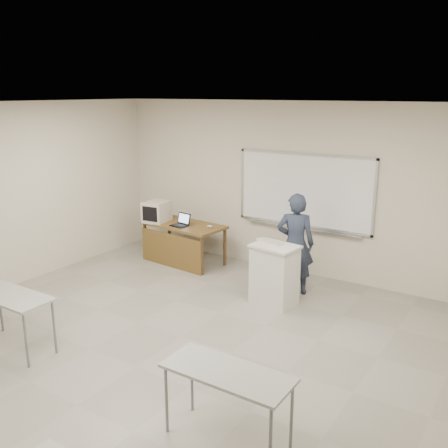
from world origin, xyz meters
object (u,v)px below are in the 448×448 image
Objects in this scene: laptop at (181,223)px; crt_monitor at (157,211)px; keyboard at (270,242)px; whiteboard at (304,192)px; podium at (274,275)px; presenter at (295,244)px; instructor_desk at (180,235)px; mouse at (210,226)px.

crt_monitor is at bearing -172.15° from laptop.
whiteboard is at bearing 109.24° from keyboard.
crt_monitor reaches higher than podium.
whiteboard is at bearing -93.30° from presenter.
crt_monitor is 2.93m from presenter.
presenter is (0.05, 0.59, 0.34)m from podium.
instructor_desk is 2.30m from keyboard.
laptop reaches higher than podium.
whiteboard is at bearing 39.97° from mouse.
instructor_desk is 14.23× the size of mouse.
instructor_desk is at bearing -159.62° from whiteboard.
mouse is at bearing 26.68° from laptop.
laptop is at bearing -26.35° from instructor_desk.
mouse is 1.82m from keyboard.
laptop is at bearing 170.96° from podium.
crt_monitor is 1.58× the size of laptop.
instructor_desk is at bearing -145.33° from mouse.
crt_monitor is (-2.65, -0.79, -0.54)m from whiteboard.
crt_monitor is at bearing -176.69° from keyboard.
presenter is (2.35, -0.08, 0.01)m from laptop.
mouse is (-1.55, -0.62, -0.71)m from whiteboard.
laptop is at bearing -22.79° from presenter.
whiteboard is 2.42m from instructor_desk.
mouse is (-1.77, 0.85, 0.30)m from podium.
crt_monitor is at bearing -152.74° from mouse.
instructor_desk is 3.48× the size of keyboard.
whiteboard is at bearing 105.87° from podium.
whiteboard reaches higher than keyboard.
crt_monitor is 2.80m from keyboard.
presenter is (0.19, 0.51, -0.13)m from keyboard.
mouse is 0.07× the size of presenter.
laptop is at bearing -159.05° from whiteboard.
mouse is at bearing 21.81° from instructor_desk.
whiteboard is 1.60× the size of instructor_desk.
presenter is at bearing 85.35° from keyboard.
mouse is (0.53, 0.18, -0.03)m from laptop.
podium is at bearing -8.25° from laptop.
whiteboard is at bearing 25.76° from instructor_desk.
keyboard is (2.19, -0.61, 0.39)m from instructor_desk.
crt_monitor is 0.29× the size of presenter.
presenter is at bearing 6.03° from laptop.
mouse is 1.85m from presenter.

